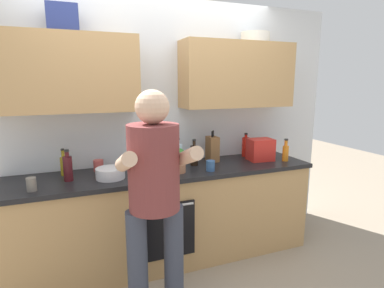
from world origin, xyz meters
TOP-DOWN VIEW (x-y plane):
  - ground_plane at (0.00, 0.00)m, footprint 12.00×12.00m
  - back_wall_unit at (0.00, 0.27)m, footprint 4.00×0.38m
  - counter at (-0.00, -0.00)m, footprint 2.84×0.67m
  - person_standing at (-0.32, -0.76)m, footprint 0.49×0.45m
  - bottle_oil at (-0.89, 0.17)m, footprint 0.06×0.06m
  - bottle_water at (0.14, 0.09)m, footprint 0.08×0.08m
  - bottle_wine at (-0.86, -0.01)m, footprint 0.07×0.07m
  - bottle_juice at (1.24, -0.12)m, footprint 0.06×0.06m
  - bottle_soy at (0.29, 0.06)m, footprint 0.08×0.08m
  - bottle_hotsauce at (0.96, 0.21)m, footprint 0.08×0.08m
  - cup_stoneware at (-1.11, -0.18)m, footprint 0.07×0.07m
  - cup_tea at (0.36, -0.17)m, footprint 0.08×0.08m
  - cup_ceramic at (-0.60, 0.20)m, footprint 0.09×0.09m
  - mixing_bowl at (-0.52, -0.07)m, footprint 0.24×0.24m
  - knife_block at (0.53, 0.14)m, footprint 0.10×0.14m
  - potted_herb at (0.07, -0.11)m, footprint 0.15×0.15m
  - grocery_bag_crisps at (1.01, 0.00)m, footprint 0.26×0.21m

SIDE VIEW (x-z plane):
  - ground_plane at x=0.00m, z-range 0.00..0.00m
  - counter at x=0.00m, z-range 0.00..0.90m
  - mixing_bowl at x=-0.52m, z-range 0.90..0.99m
  - cup_tea at x=0.36m, z-range 0.90..1.00m
  - cup_ceramic at x=-0.60m, z-range 0.90..1.00m
  - cup_stoneware at x=-1.11m, z-range 0.90..1.00m
  - person_standing at x=-0.32m, z-range 0.15..1.81m
  - bottle_oil at x=-0.89m, z-range 0.87..1.11m
  - bottle_juice at x=1.24m, z-range 0.88..1.11m
  - bottle_soy at x=0.29m, z-range 0.87..1.14m
  - bottle_hotsauce at x=0.96m, z-range 0.88..1.14m
  - bottle_wine at x=-0.86m, z-range 0.88..1.14m
  - grocery_bag_crisps at x=1.01m, z-range 0.90..1.13m
  - bottle_water at x=0.14m, z-range 0.88..1.15m
  - potted_herb at x=0.07m, z-range 0.90..1.13m
  - knife_block at x=0.53m, z-range 0.87..1.19m
  - back_wall_unit at x=0.00m, z-range 0.25..2.75m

